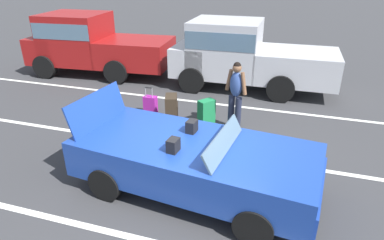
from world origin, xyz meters
name	(u,v)px	position (x,y,z in m)	size (l,w,h in m)	color
ground_plane	(194,189)	(0.00, 0.00, 0.00)	(80.00, 80.00, 0.00)	#333335
lot_line_mid	(212,153)	(0.00, 1.31, 0.00)	(18.00, 0.12, 0.01)	silver
lot_line_far	(235,106)	(0.00, 4.01, 0.00)	(18.00, 0.12, 0.01)	silver
convertible_car	(205,164)	(0.20, -0.02, 0.59)	(4.30, 2.19, 1.53)	navy
suitcase_large_black	(172,110)	(-1.33, 2.44, 0.37)	(0.42, 0.54, 0.74)	#2D2319
suitcase_medium_bright	(206,112)	(-0.51, 2.71, 0.31)	(0.43, 0.46, 0.62)	#19723F
suitcase_small_carryon	(150,105)	(-2.07, 2.82, 0.25)	(0.34, 0.22, 0.78)	#991E8C
traveler_person	(236,92)	(0.21, 2.66, 0.93)	(0.59, 0.33, 1.65)	#1E2338
parked_pickup_truck_near	(89,43)	(-5.59, 5.60, 1.11)	(5.13, 2.34, 2.10)	maroon
parked_pickup_truck_far	(240,53)	(-0.21, 5.65, 1.11)	(5.02, 2.11, 2.10)	#B2B2B7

